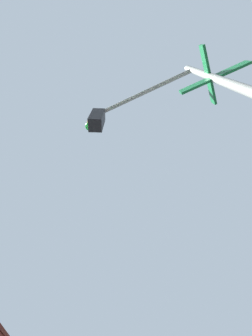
{
  "coord_description": "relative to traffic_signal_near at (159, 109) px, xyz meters",
  "views": [
    {
      "loc": [
        -7.68,
        -5.37,
        1.35
      ],
      "look_at": [
        -5.84,
        -5.42,
        4.28
      ],
      "focal_mm": 20.9,
      "sensor_mm": 36.0,
      "label": 1
    }
  ],
  "objects": [
    {
      "name": "traffic_signal_near",
      "position": [
        0.0,
        0.0,
        0.0
      ],
      "size": [
        1.61,
        2.75,
        6.4
      ],
      "color": "slate",
      "rests_on": "ground_plane"
    }
  ]
}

